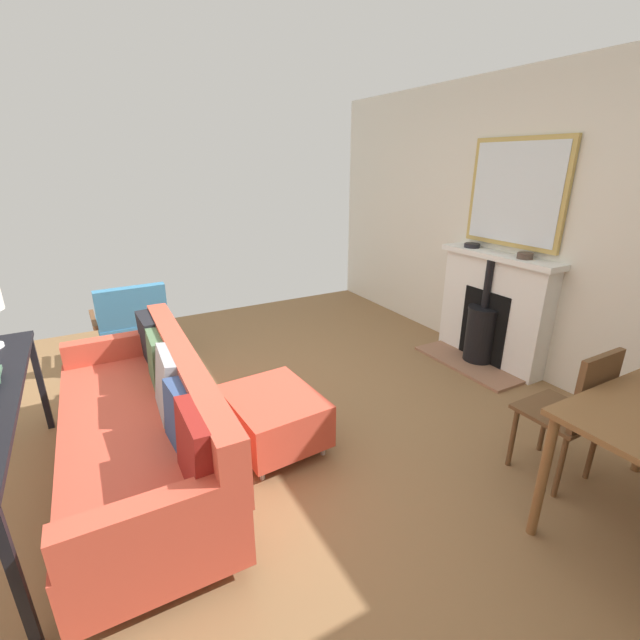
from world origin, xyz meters
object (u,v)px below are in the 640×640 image
object	(u,v)px
fireplace	(490,315)
sofa	(147,424)
mantel_bowl_near	(472,245)
dining_chair_near_fireplace	(575,407)
ottoman	(274,415)
mantel_bowl_far	(525,255)
armchair_accent	(132,318)

from	to	relation	value
fireplace	sofa	size ratio (longest dim) A/B	0.58
fireplace	sofa	world-z (taller)	fireplace
mantel_bowl_near	dining_chair_near_fireplace	world-z (taller)	mantel_bowl_near
ottoman	dining_chair_near_fireplace	distance (m)	1.86
mantel_bowl_far	dining_chair_near_fireplace	xyz separation A→B (m)	(0.97, 1.17, -0.58)
fireplace	dining_chair_near_fireplace	world-z (taller)	fireplace
ottoman	armchair_accent	xyz separation A→B (m)	(0.66, -1.87, 0.23)
mantel_bowl_near	mantel_bowl_far	world-z (taller)	mantel_bowl_far
fireplace	ottoman	bearing A→B (deg)	6.09
sofa	dining_chair_near_fireplace	bearing A→B (deg)	149.56
mantel_bowl_near	fireplace	bearing A→B (deg)	87.76
fireplace	sofa	bearing A→B (deg)	2.58
fireplace	dining_chair_near_fireplace	distance (m)	1.72
ottoman	armchair_accent	distance (m)	1.99
sofa	armchair_accent	size ratio (longest dim) A/B	2.54
mantel_bowl_near	armchair_accent	size ratio (longest dim) A/B	0.18
fireplace	sofa	distance (m)	3.16
sofa	armchair_accent	xyz separation A→B (m)	(-0.13, -1.76, 0.11)
ottoman	armchair_accent	bearing A→B (deg)	-70.65
fireplace	armchair_accent	xyz separation A→B (m)	(3.02, -1.62, -0.02)
dining_chair_near_fireplace	ottoman	bearing A→B (deg)	-39.96
armchair_accent	dining_chair_near_fireplace	distance (m)	3.68
fireplace	mantel_bowl_near	world-z (taller)	mantel_bowl_near
mantel_bowl_near	ottoman	xyz separation A→B (m)	(2.37, 0.58, -0.86)
sofa	dining_chair_near_fireplace	world-z (taller)	dining_chair_near_fireplace
mantel_bowl_far	sofa	xyz separation A→B (m)	(3.16, -0.12, -0.75)
mantel_bowl_far	armchair_accent	xyz separation A→B (m)	(3.03, -1.88, -0.64)
fireplace	dining_chair_near_fireplace	size ratio (longest dim) A/B	1.35
mantel_bowl_far	dining_chair_near_fireplace	world-z (taller)	mantel_bowl_far
mantel_bowl_near	armchair_accent	distance (m)	3.35
fireplace	mantel_bowl_near	xyz separation A→B (m)	(-0.01, -0.33, 0.61)
mantel_bowl_near	dining_chair_near_fireplace	xyz separation A→B (m)	(0.97, 1.76, -0.58)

